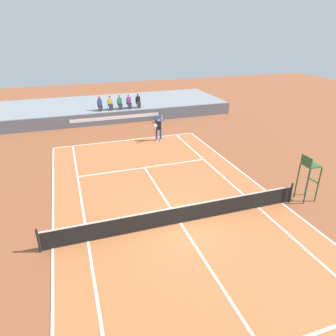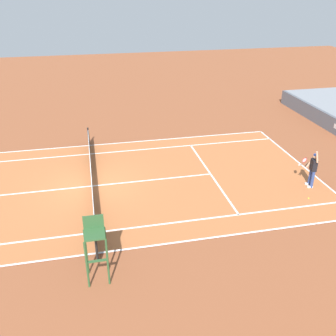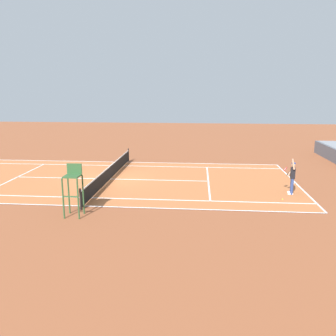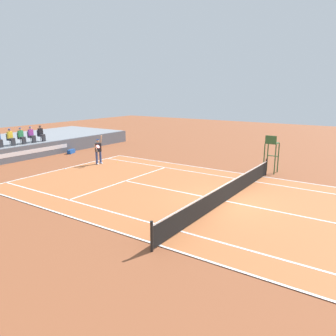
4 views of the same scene
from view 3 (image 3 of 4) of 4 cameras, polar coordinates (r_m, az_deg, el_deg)
The scene contains 6 objects.
ground_plane at distance 23.33m, azimuth -9.33°, elevation -1.83°, with size 80.00×80.00×0.00m, color brown.
court at distance 23.33m, azimuth -9.33°, elevation -1.81°, with size 11.08×23.88×0.03m.
net at distance 23.20m, azimuth -9.37°, elevation -0.59°, with size 11.98×0.10×1.07m.
tennis_player at distance 20.78m, azimuth 19.61°, elevation -1.38°, with size 0.81×0.62×2.08m.
tennis_ball at distance 19.78m, azimuth 18.18°, elevation -4.86°, with size 0.07×0.07×0.07m, color #D1E533.
umpire_chair at distance 16.65m, azimuth -15.24°, elevation -2.47°, with size 0.77×0.77×2.44m.
Camera 3 is at (21.87, 5.71, 5.78)m, focal length 37.33 mm.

